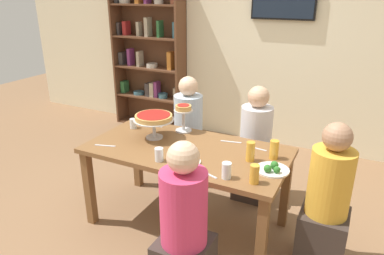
{
  "coord_description": "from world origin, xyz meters",
  "views": [
    {
      "loc": [
        1.24,
        -2.37,
        1.97
      ],
      "look_at": [
        0.0,
        0.1,
        0.89
      ],
      "focal_mm": 33.21,
      "sensor_mm": 36.0,
      "label": 1
    }
  ],
  "objects_px": {
    "bookshelf": "(149,52)",
    "beer_glass_amber_short": "(274,150)",
    "diner_head_east": "(326,208)",
    "cutlery_fork_near": "(231,142)",
    "beer_glass_amber_spare": "(254,174)",
    "salad_plate_far_diner": "(184,161)",
    "cutlery_knife_far": "(105,146)",
    "cutlery_spare_fork": "(154,126)",
    "water_glass_clear_far": "(227,171)",
    "diner_far_left": "(188,137)",
    "deep_dish_pizza_stand": "(154,119)",
    "dining_table": "(187,158)",
    "cutlery_fork_far": "(256,148)",
    "beer_glass_amber_tall": "(250,151)",
    "salad_plate_near_diner": "(272,169)",
    "television": "(284,0)",
    "water_glass_clear_spare": "(133,124)",
    "diner_far_right": "(255,152)",
    "diner_near_right": "(184,236)",
    "personal_pizza_stand": "(183,113)",
    "water_glass_clear_near": "(159,155)",
    "cutlery_knife_near": "(207,174)"
  },
  "relations": [
    {
      "from": "beer_glass_amber_short",
      "to": "water_glass_clear_near",
      "type": "distance_m",
      "value": 0.89
    },
    {
      "from": "deep_dish_pizza_stand",
      "to": "salad_plate_far_diner",
      "type": "distance_m",
      "value": 0.58
    },
    {
      "from": "diner_far_right",
      "to": "water_glass_clear_spare",
      "type": "height_order",
      "value": "diner_far_right"
    },
    {
      "from": "bookshelf",
      "to": "salad_plate_far_diner",
      "type": "height_order",
      "value": "bookshelf"
    },
    {
      "from": "diner_far_left",
      "to": "beer_glass_amber_short",
      "type": "xyz_separation_m",
      "value": [
        1.06,
        -0.62,
        0.32
      ]
    },
    {
      "from": "water_glass_clear_near",
      "to": "beer_glass_amber_spare",
      "type": "bearing_deg",
      "value": 0.04
    },
    {
      "from": "diner_far_right",
      "to": "cutlery_spare_fork",
      "type": "height_order",
      "value": "diner_far_right"
    },
    {
      "from": "beer_glass_amber_tall",
      "to": "cutlery_fork_near",
      "type": "height_order",
      "value": "beer_glass_amber_tall"
    },
    {
      "from": "water_glass_clear_spare",
      "to": "cutlery_fork_near",
      "type": "bearing_deg",
      "value": 6.29
    },
    {
      "from": "television",
      "to": "beer_glass_amber_short",
      "type": "bearing_deg",
      "value": -76.32
    },
    {
      "from": "personal_pizza_stand",
      "to": "cutlery_fork_far",
      "type": "xyz_separation_m",
      "value": [
        0.72,
        -0.08,
        -0.17
      ]
    },
    {
      "from": "salad_plate_near_diner",
      "to": "salad_plate_far_diner",
      "type": "relative_size",
      "value": 0.97
    },
    {
      "from": "diner_near_right",
      "to": "water_glass_clear_spare",
      "type": "xyz_separation_m",
      "value": [
        -1.02,
        0.9,
        0.3
      ]
    },
    {
      "from": "cutlery_spare_fork",
      "to": "water_glass_clear_far",
      "type": "bearing_deg",
      "value": 139.34
    },
    {
      "from": "dining_table",
      "to": "salad_plate_near_diner",
      "type": "xyz_separation_m",
      "value": [
        0.74,
        -0.08,
        0.11
      ]
    },
    {
      "from": "diner_far_left",
      "to": "beer_glass_amber_spare",
      "type": "height_order",
      "value": "diner_far_left"
    },
    {
      "from": "personal_pizza_stand",
      "to": "cutlery_knife_far",
      "type": "height_order",
      "value": "personal_pizza_stand"
    },
    {
      "from": "diner_far_right",
      "to": "cutlery_fork_near",
      "type": "distance_m",
      "value": 0.5
    },
    {
      "from": "personal_pizza_stand",
      "to": "cutlery_knife_far",
      "type": "distance_m",
      "value": 0.76
    },
    {
      "from": "deep_dish_pizza_stand",
      "to": "cutlery_spare_fork",
      "type": "bearing_deg",
      "value": 123.92
    },
    {
      "from": "diner_far_left",
      "to": "diner_head_east",
      "type": "height_order",
      "value": "same"
    },
    {
      "from": "salad_plate_far_diner",
      "to": "water_glass_clear_far",
      "type": "xyz_separation_m",
      "value": [
        0.37,
        -0.08,
        0.05
      ]
    },
    {
      "from": "salad_plate_far_diner",
      "to": "cutlery_fork_far",
      "type": "distance_m",
      "value": 0.64
    },
    {
      "from": "beer_glass_amber_tall",
      "to": "beer_glass_amber_spare",
      "type": "height_order",
      "value": "beer_glass_amber_tall"
    },
    {
      "from": "cutlery_spare_fork",
      "to": "diner_far_left",
      "type": "bearing_deg",
      "value": -116.65
    },
    {
      "from": "beer_glass_amber_short",
      "to": "cutlery_knife_near",
      "type": "xyz_separation_m",
      "value": [
        -0.36,
        -0.46,
        -0.07
      ]
    },
    {
      "from": "television",
      "to": "beer_glass_amber_spare",
      "type": "xyz_separation_m",
      "value": [
        0.46,
        -2.4,
        -1.05
      ]
    },
    {
      "from": "cutlery_knife_near",
      "to": "water_glass_clear_far",
      "type": "bearing_deg",
      "value": 24.18
    },
    {
      "from": "beer_glass_amber_spare",
      "to": "deep_dish_pizza_stand",
      "type": "bearing_deg",
      "value": 160.3
    },
    {
      "from": "cutlery_knife_far",
      "to": "diner_far_right",
      "type": "bearing_deg",
      "value": 27.05
    },
    {
      "from": "beer_glass_amber_spare",
      "to": "cutlery_fork_far",
      "type": "relative_size",
      "value": 0.75
    },
    {
      "from": "beer_glass_amber_spare",
      "to": "diner_head_east",
      "type": "bearing_deg",
      "value": 34.08
    },
    {
      "from": "salad_plate_near_diner",
      "to": "salad_plate_far_diner",
      "type": "xyz_separation_m",
      "value": [
        -0.63,
        -0.16,
        -0.01
      ]
    },
    {
      "from": "diner_head_east",
      "to": "cutlery_fork_near",
      "type": "relative_size",
      "value": 6.39
    },
    {
      "from": "television",
      "to": "water_glass_clear_near",
      "type": "relative_size",
      "value": 7.36
    },
    {
      "from": "dining_table",
      "to": "cutlery_fork_far",
      "type": "height_order",
      "value": "cutlery_fork_far"
    },
    {
      "from": "diner_head_east",
      "to": "salad_plate_far_diner",
      "type": "distance_m",
      "value": 1.09
    },
    {
      "from": "cutlery_fork_near",
      "to": "cutlery_knife_far",
      "type": "distance_m",
      "value": 1.07
    },
    {
      "from": "dining_table",
      "to": "diner_head_east",
      "type": "relative_size",
      "value": 1.45
    },
    {
      "from": "personal_pizza_stand",
      "to": "cutlery_fork_far",
      "type": "relative_size",
      "value": 1.41
    },
    {
      "from": "beer_glass_amber_spare",
      "to": "water_glass_clear_far",
      "type": "height_order",
      "value": "beer_glass_amber_spare"
    },
    {
      "from": "bookshelf",
      "to": "beer_glass_amber_short",
      "type": "height_order",
      "value": "bookshelf"
    },
    {
      "from": "cutlery_fork_far",
      "to": "water_glass_clear_far",
      "type": "bearing_deg",
      "value": 92.2
    },
    {
      "from": "water_glass_clear_spare",
      "to": "salad_plate_near_diner",
      "type": "bearing_deg",
      "value": -10.51
    },
    {
      "from": "salad_plate_far_diner",
      "to": "cutlery_knife_far",
      "type": "xyz_separation_m",
      "value": [
        -0.74,
        -0.02,
        -0.01
      ]
    },
    {
      "from": "television",
      "to": "water_glass_clear_spare",
      "type": "bearing_deg",
      "value": -114.41
    },
    {
      "from": "diner_head_east",
      "to": "beer_glass_amber_spare",
      "type": "bearing_deg",
      "value": 34.08
    },
    {
      "from": "diner_head_east",
      "to": "cutlery_fork_far",
      "type": "xyz_separation_m",
      "value": [
        -0.61,
        0.24,
        0.25
      ]
    },
    {
      "from": "cutlery_knife_far",
      "to": "diner_near_right",
      "type": "bearing_deg",
      "value": -41.38
    },
    {
      "from": "water_glass_clear_far",
      "to": "cutlery_fork_near",
      "type": "bearing_deg",
      "value": 107.75
    }
  ]
}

